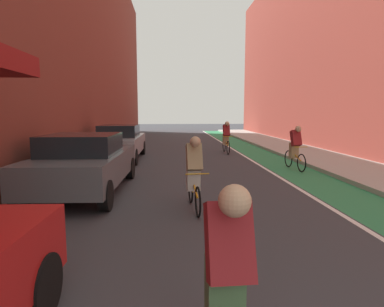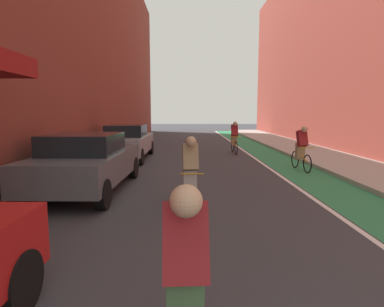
{
  "view_description": "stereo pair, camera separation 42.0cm",
  "coord_description": "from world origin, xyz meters",
  "px_view_note": "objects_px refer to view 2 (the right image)",
  "views": [
    {
      "loc": [
        -0.94,
        1.02,
        2.08
      ],
      "look_at": [
        -0.4,
        9.37,
        1.01
      ],
      "focal_mm": 30.4,
      "sensor_mm": 36.0,
      "label": 1
    },
    {
      "loc": [
        -0.52,
        1.01,
        2.08
      ],
      "look_at": [
        -0.4,
        9.37,
        1.01
      ],
      "focal_mm": 30.4,
      "sensor_mm": 36.0,
      "label": 2
    }
  ],
  "objects_px": {
    "cyclist_lead": "(185,281)",
    "cyclist_mid": "(190,171)",
    "parked_sedan_gray": "(86,162)",
    "parked_sedan_silver": "(128,142)",
    "cyclist_far": "(234,137)",
    "cyclist_trailing": "(301,148)"
  },
  "relations": [
    {
      "from": "parked_sedan_gray",
      "to": "cyclist_far",
      "type": "xyz_separation_m",
      "value": [
        5.02,
        7.84,
        0.06
      ]
    },
    {
      "from": "parked_sedan_silver",
      "to": "cyclist_trailing",
      "type": "relative_size",
      "value": 2.66
    },
    {
      "from": "cyclist_lead",
      "to": "parked_sedan_gray",
      "type": "bearing_deg",
      "value": 113.06
    },
    {
      "from": "cyclist_lead",
      "to": "cyclist_trailing",
      "type": "distance_m",
      "value": 10.08
    },
    {
      "from": "cyclist_mid",
      "to": "cyclist_far",
      "type": "height_order",
      "value": "cyclist_far"
    },
    {
      "from": "cyclist_mid",
      "to": "cyclist_far",
      "type": "relative_size",
      "value": 0.97
    },
    {
      "from": "cyclist_mid",
      "to": "cyclist_trailing",
      "type": "distance_m",
      "value": 6.14
    },
    {
      "from": "parked_sedan_gray",
      "to": "cyclist_mid",
      "type": "distance_m",
      "value": 3.18
    },
    {
      "from": "cyclist_lead",
      "to": "cyclist_mid",
      "type": "height_order",
      "value": "cyclist_lead"
    },
    {
      "from": "parked_sedan_silver",
      "to": "cyclist_mid",
      "type": "relative_size",
      "value": 2.7
    },
    {
      "from": "parked_sedan_gray",
      "to": "cyclist_mid",
      "type": "xyz_separation_m",
      "value": [
        2.72,
        -1.65,
        0.06
      ]
    },
    {
      "from": "parked_sedan_gray",
      "to": "cyclist_lead",
      "type": "bearing_deg",
      "value": -66.94
    },
    {
      "from": "parked_sedan_gray",
      "to": "parked_sedan_silver",
      "type": "relative_size",
      "value": 1.0
    },
    {
      "from": "cyclist_lead",
      "to": "cyclist_mid",
      "type": "relative_size",
      "value": 1.04
    },
    {
      "from": "parked_sedan_gray",
      "to": "cyclist_lead",
      "type": "xyz_separation_m",
      "value": [
        2.65,
        -6.22,
        0.06
      ]
    },
    {
      "from": "parked_sedan_silver",
      "to": "cyclist_mid",
      "type": "distance_m",
      "value": 8.01
    },
    {
      "from": "parked_sedan_silver",
      "to": "cyclist_far",
      "type": "distance_m",
      "value": 5.39
    },
    {
      "from": "cyclist_lead",
      "to": "cyclist_trailing",
      "type": "relative_size",
      "value": 1.02
    },
    {
      "from": "cyclist_lead",
      "to": "cyclist_far",
      "type": "xyz_separation_m",
      "value": [
        2.37,
        14.06,
        -0.0
      ]
    },
    {
      "from": "cyclist_mid",
      "to": "parked_sedan_silver",
      "type": "bearing_deg",
      "value": 109.83
    },
    {
      "from": "cyclist_far",
      "to": "parked_sedan_silver",
      "type": "bearing_deg",
      "value": -158.67
    },
    {
      "from": "cyclist_lead",
      "to": "cyclist_far",
      "type": "height_order",
      "value": "cyclist_lead"
    }
  ]
}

